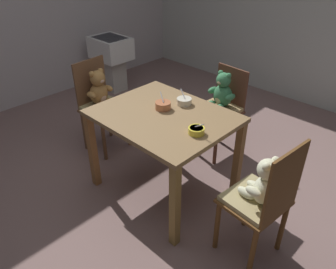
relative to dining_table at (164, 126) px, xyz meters
name	(u,v)px	position (x,y,z in m)	size (l,w,h in m)	color
ground_plane	(164,189)	(0.00, 0.00, -0.66)	(5.20, 5.20, 0.04)	#7E625E
dining_table	(164,126)	(0.00, 0.00, 0.00)	(1.05, 0.85, 0.75)	olive
teddy_chair_near_left	(101,98)	(-0.93, 0.05, -0.08)	(0.39, 0.43, 0.92)	brown
teddy_chair_far_center	(221,101)	(-0.05, 0.83, -0.09)	(0.42, 0.44, 0.86)	brown
teddy_chair_near_right	(262,194)	(0.94, -0.06, -0.09)	(0.40, 0.43, 0.95)	brown
porridge_bowl_yellow_near_right	(196,130)	(0.37, -0.04, 0.13)	(0.12, 0.12, 0.11)	yellow
porridge_bowl_cream_far_center	(184,101)	(0.00, 0.24, 0.13)	(0.13, 0.12, 0.11)	beige
porridge_bowl_terracotta_center	(163,105)	(-0.07, 0.06, 0.14)	(0.13, 0.13, 0.12)	#BC6D46
sink_basin	(111,56)	(-2.05, 1.04, -0.15)	(0.53, 0.41, 0.75)	#B7B2A8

